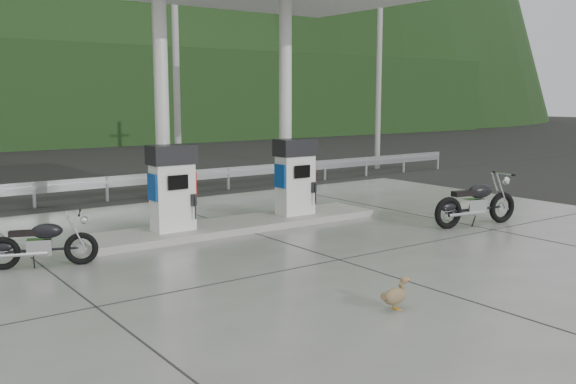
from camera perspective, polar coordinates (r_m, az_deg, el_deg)
ground at (r=12.53m, az=1.58°, el=-5.20°), size 160.00×160.00×0.00m
forecourt_apron at (r=12.52m, az=1.58°, el=-5.15°), size 18.00×14.00×0.02m
pump_island at (r=14.52m, az=-4.44°, el=-2.93°), size 7.00×1.40×0.15m
gas_pump_left at (r=13.60m, az=-10.24°, el=0.35°), size 0.95×0.55×1.80m
gas_pump_right at (r=15.25m, az=0.65°, el=1.36°), size 0.95×0.55×1.80m
canopy_column_left at (r=13.83m, az=-11.15°, el=7.12°), size 0.30×0.30×5.00m
canopy_column_right at (r=15.45m, az=-0.23°, el=7.41°), size 0.30×0.30×5.00m
guardrail at (r=19.28m, az=-13.05°, el=1.57°), size 26.00×0.16×1.42m
road at (r=22.61m, az=-16.46°, el=0.63°), size 60.00×7.00×0.01m
utility_pole_b at (r=21.36m, az=-9.93°, el=11.16°), size 0.22×0.22×8.00m
utility_pole_c at (r=26.59m, az=8.08°, el=10.66°), size 0.22×0.22×8.00m
motorcycle_left at (r=11.95m, az=-21.01°, el=-4.31°), size 1.83×1.12×0.83m
motorcycle_right at (r=15.32m, az=16.36°, el=-0.96°), size 2.27×1.04×1.03m
duck at (r=9.15m, az=9.45°, el=-9.16°), size 0.54×0.21×0.38m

